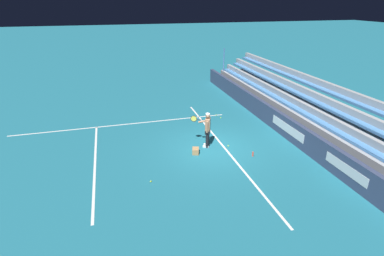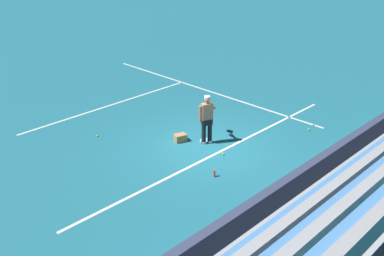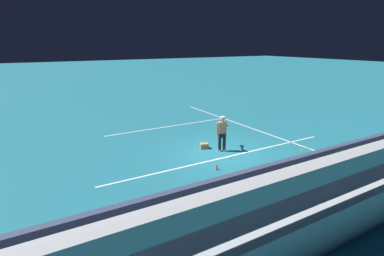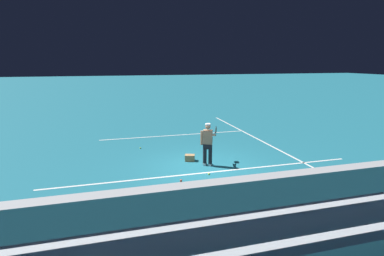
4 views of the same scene
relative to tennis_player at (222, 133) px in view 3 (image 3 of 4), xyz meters
name	(u,v)px [view 3 (image 3 of 4)]	position (x,y,z in m)	size (l,w,h in m)	color
ground_plane	(222,153)	(-0.20, -0.28, -0.89)	(160.00, 160.00, 0.00)	#1E6B7F
court_baseline_white	(228,157)	(-0.20, -0.78, -0.89)	(12.00, 0.10, 0.01)	white
court_sideline_white	(237,123)	(3.91, 3.72, -0.89)	(0.10, 12.00, 0.01)	white
court_service_line_white	(170,126)	(-0.20, 5.22, -0.89)	(8.22, 0.10, 0.01)	white
back_wall_sponsor_board	(288,173)	(-0.21, -4.29, -0.34)	(24.09, 0.25, 1.10)	#384260
bleacher_stand	(335,190)	(-0.20, -6.12, -0.17)	(22.88, 2.40, 2.95)	#9EA3A8
tennis_player	(222,133)	(0.00, 0.00, 0.00)	(0.88, 0.89, 1.71)	black
ball_box_cardboard	(204,146)	(-0.55, 0.73, -0.76)	(0.40, 0.30, 0.26)	#A87F51
tennis_ball_near_player	(230,158)	(-0.29, -1.00, -0.86)	(0.07, 0.07, 0.07)	#CCE533
tennis_ball_toward_net	(302,150)	(3.36, -1.98, -0.86)	(0.07, 0.07, 0.07)	#CCE533
tennis_ball_far_right	(151,141)	(-2.37, 3.08, -0.86)	(0.07, 0.07, 0.07)	#CCE533
tennis_ball_on_baseline	(307,148)	(3.85, -1.87, -0.86)	(0.07, 0.07, 0.07)	#CCE533
water_bottle	(217,167)	(-1.51, -1.71, -0.78)	(0.07, 0.07, 0.22)	#EA4C33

